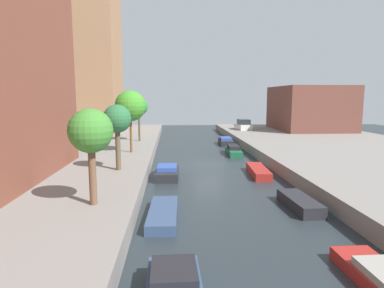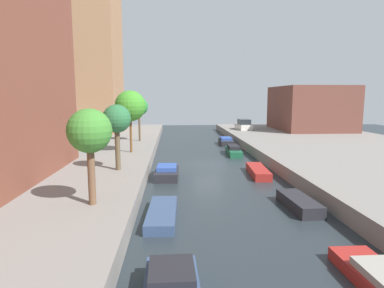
% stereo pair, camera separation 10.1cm
% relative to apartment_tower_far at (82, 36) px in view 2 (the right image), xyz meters
% --- Properties ---
extents(ground_plane, '(84.00, 84.00, 0.00)m').
position_rel_apartment_tower_far_xyz_m(ground_plane, '(16.00, -20.88, -14.74)').
color(ground_plane, '#232B30').
extents(quay_left, '(20.00, 64.00, 1.00)m').
position_rel_apartment_tower_far_xyz_m(quay_left, '(1.00, -20.88, -14.24)').
color(quay_left, gray).
rests_on(quay_left, ground_plane).
extents(quay_right, '(20.00, 64.00, 1.00)m').
position_rel_apartment_tower_far_xyz_m(quay_right, '(31.00, -20.88, -14.24)').
color(quay_right, gray).
rests_on(quay_right, ground_plane).
extents(apartment_tower_far, '(10.00, 10.10, 27.48)m').
position_rel_apartment_tower_far_xyz_m(apartment_tower_far, '(0.00, 0.00, 0.00)').
color(apartment_tower_far, '#9E704C').
rests_on(apartment_tower_far, quay_left).
extents(low_block_right, '(10.00, 11.84, 6.63)m').
position_rel_apartment_tower_far_xyz_m(low_block_right, '(34.00, -0.12, -10.43)').
color(low_block_right, brown).
rests_on(low_block_right, quay_right).
extents(street_tree_0, '(2.04, 2.04, 4.50)m').
position_rel_apartment_tower_far_xyz_m(street_tree_0, '(9.07, -34.60, -10.34)').
color(street_tree_0, brown).
rests_on(street_tree_0, quay_left).
extents(street_tree_1, '(1.93, 1.93, 4.51)m').
position_rel_apartment_tower_far_xyz_m(street_tree_1, '(9.07, -27.16, -10.29)').
color(street_tree_1, brown).
rests_on(street_tree_1, quay_left).
extents(street_tree_2, '(2.77, 2.77, 5.60)m').
position_rel_apartment_tower_far_xyz_m(street_tree_2, '(9.07, -19.75, -9.54)').
color(street_tree_2, brown).
rests_on(street_tree_2, quay_left).
extents(street_tree_3, '(2.03, 2.03, 4.96)m').
position_rel_apartment_tower_far_xyz_m(street_tree_3, '(9.07, -11.88, -9.84)').
color(street_tree_3, brown).
rests_on(street_tree_3, quay_left).
extents(parked_car, '(2.02, 4.23, 1.62)m').
position_rel_apartment_tower_far_xyz_m(parked_car, '(23.92, 0.76, -13.07)').
color(parked_car, beige).
rests_on(parked_car, quay_right).
extents(moored_boat_left_0, '(1.68, 3.03, 0.92)m').
position_rel_apartment_tower_far_xyz_m(moored_boat_left_0, '(12.79, -40.67, -14.34)').
color(moored_boat_left_0, '#33476B').
rests_on(moored_boat_left_0, ground_plane).
extents(moored_boat_left_1, '(1.54, 4.48, 0.49)m').
position_rel_apartment_tower_far_xyz_m(moored_boat_left_1, '(12.29, -34.03, -14.49)').
color(moored_boat_left_1, '#33476B').
rests_on(moored_boat_left_1, ground_plane).
extents(moored_boat_left_2, '(1.82, 3.59, 0.92)m').
position_rel_apartment_tower_far_xyz_m(moored_boat_left_2, '(12.40, -25.60, -14.34)').
color(moored_boat_left_2, '#232328').
rests_on(moored_boat_left_2, ground_plane).
extents(moored_boat_right_1, '(1.43, 3.63, 0.62)m').
position_rel_apartment_tower_far_xyz_m(moored_boat_right_1, '(19.66, -32.99, -14.43)').
color(moored_boat_right_1, '#232328').
rests_on(moored_boat_right_1, ground_plane).
extents(moored_boat_right_2, '(1.52, 4.54, 0.59)m').
position_rel_apartment_tower_far_xyz_m(moored_boat_right_2, '(19.45, -25.18, -14.44)').
color(moored_boat_right_2, maroon).
rests_on(moored_boat_right_2, ground_plane).
extents(moored_boat_right_3, '(1.46, 4.57, 0.99)m').
position_rel_apartment_tower_far_xyz_m(moored_boat_right_3, '(19.24, -15.98, -14.32)').
color(moored_boat_right_3, '#195638').
rests_on(moored_boat_right_3, ground_plane).
extents(moored_boat_right_4, '(1.71, 4.06, 0.92)m').
position_rel_apartment_tower_far_xyz_m(moored_boat_right_4, '(19.65, -8.54, -14.34)').
color(moored_boat_right_4, '#232328').
rests_on(moored_boat_right_4, ground_plane).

